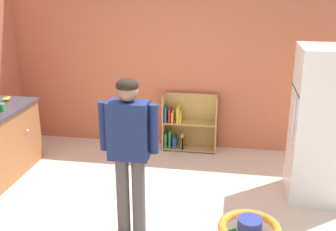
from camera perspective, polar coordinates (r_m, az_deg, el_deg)
name	(u,v)px	position (r m, az deg, el deg)	size (l,w,h in m)	color
ground_plane	(150,228)	(4.41, -2.58, -15.47)	(12.00, 12.00, 0.00)	beige
back_wall	(182,59)	(6.05, 1.92, 7.95)	(5.20, 0.06, 2.70)	#C46946
refrigerator	(324,125)	(4.95, 21.00, -1.25)	(0.73, 0.68, 1.78)	white
bookshelf	(186,126)	(6.12, 2.55, -1.49)	(0.80, 0.28, 0.85)	tan
standing_person	(129,145)	(3.88, -5.45, -4.09)	(0.57, 0.22, 1.62)	#4F4B4A
banana_bunch	(7,98)	(5.93, -21.54, 2.23)	(0.12, 0.16, 0.04)	yellow
green_cup	(2,107)	(5.48, -22.23, 1.07)	(0.08, 0.08, 0.10)	green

